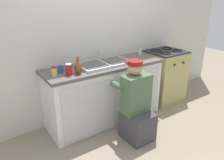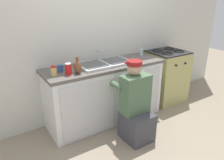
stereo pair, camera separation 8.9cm
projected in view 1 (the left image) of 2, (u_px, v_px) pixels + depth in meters
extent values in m
plane|color=gray|center=(116.00, 127.00, 3.33)|extent=(12.00, 12.00, 0.00)
cube|color=silver|center=(92.00, 38.00, 3.37)|extent=(6.00, 0.10, 2.50)
cube|color=white|center=(105.00, 94.00, 3.40)|extent=(1.80, 0.60, 0.88)
cube|color=silver|center=(90.00, 110.00, 2.93)|extent=(0.79, 0.02, 0.77)
cube|color=silver|center=(139.00, 94.00, 3.39)|extent=(0.79, 0.02, 0.77)
cube|color=#5B5651|center=(104.00, 66.00, 3.23)|extent=(1.84, 0.62, 0.04)
cube|color=silver|center=(104.00, 63.00, 3.22)|extent=(0.80, 0.44, 0.03)
cube|color=#4C4F51|center=(93.00, 64.00, 3.11)|extent=(0.33, 0.35, 0.01)
cube|color=#4C4F51|center=(115.00, 60.00, 3.31)|extent=(0.33, 0.35, 0.01)
cylinder|color=#B7BABF|center=(98.00, 56.00, 3.34)|extent=(0.02, 0.02, 0.18)
cylinder|color=#B7BABF|center=(100.00, 51.00, 3.24)|extent=(0.02, 0.16, 0.02)
cube|color=tan|center=(164.00, 76.00, 4.09)|extent=(0.66, 0.60, 0.92)
cube|color=#262628|center=(166.00, 52.00, 3.92)|extent=(0.65, 0.59, 0.02)
torus|color=black|center=(166.00, 53.00, 3.74)|extent=(0.19, 0.19, 0.02)
torus|color=black|center=(177.00, 51.00, 3.90)|extent=(0.19, 0.19, 0.02)
torus|color=black|center=(156.00, 50.00, 3.93)|extent=(0.19, 0.19, 0.02)
torus|color=black|center=(167.00, 48.00, 4.08)|extent=(0.19, 0.19, 0.02)
cylinder|color=black|center=(175.00, 65.00, 3.67)|extent=(0.04, 0.02, 0.04)
cylinder|color=black|center=(184.00, 63.00, 3.80)|extent=(0.04, 0.02, 0.04)
cube|color=#3F3F47|center=(137.00, 125.00, 3.00)|extent=(0.36, 0.40, 0.40)
cube|color=#4C6B4C|center=(136.00, 94.00, 2.88)|extent=(0.38, 0.22, 0.52)
sphere|color=tan|center=(135.00, 68.00, 2.79)|extent=(0.19, 0.19, 0.19)
cylinder|color=maroon|center=(135.00, 63.00, 2.76)|extent=(0.20, 0.20, 0.06)
cube|color=maroon|center=(131.00, 62.00, 2.83)|extent=(0.13, 0.09, 0.02)
cylinder|color=#4C6B4C|center=(117.00, 85.00, 2.91)|extent=(0.08, 0.30, 0.08)
cylinder|color=#4C6B4C|center=(136.00, 80.00, 3.09)|extent=(0.08, 0.30, 0.08)
cylinder|color=#DBB760|center=(54.00, 72.00, 2.73)|extent=(0.07, 0.07, 0.11)
cylinder|color=#B21E19|center=(54.00, 67.00, 2.71)|extent=(0.07, 0.07, 0.02)
cylinder|color=red|center=(69.00, 70.00, 2.77)|extent=(0.08, 0.08, 0.14)
cylinder|color=white|center=(68.00, 64.00, 2.74)|extent=(0.08, 0.08, 0.01)
cylinder|color=#ADC6CC|center=(140.00, 52.00, 3.73)|extent=(0.06, 0.06, 0.10)
ellipsoid|color=brown|center=(78.00, 68.00, 2.80)|extent=(0.10, 0.10, 0.17)
cylinder|color=brown|center=(78.00, 59.00, 2.76)|extent=(0.04, 0.04, 0.06)
cylinder|color=#335699|center=(60.00, 69.00, 2.88)|extent=(0.08, 0.08, 0.09)
torus|color=#335699|center=(64.00, 68.00, 2.90)|extent=(0.06, 0.01, 0.06)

